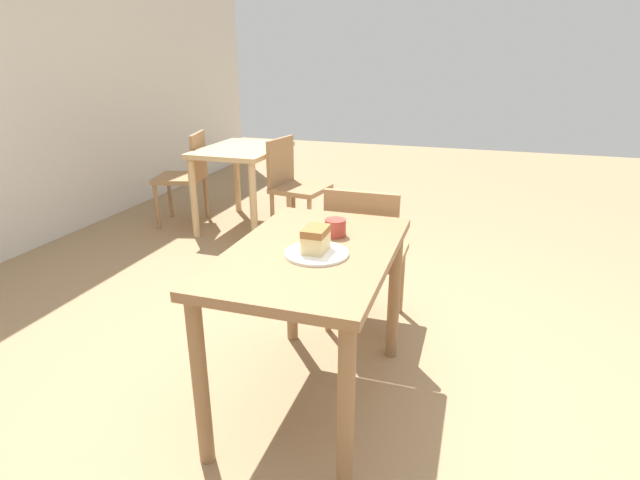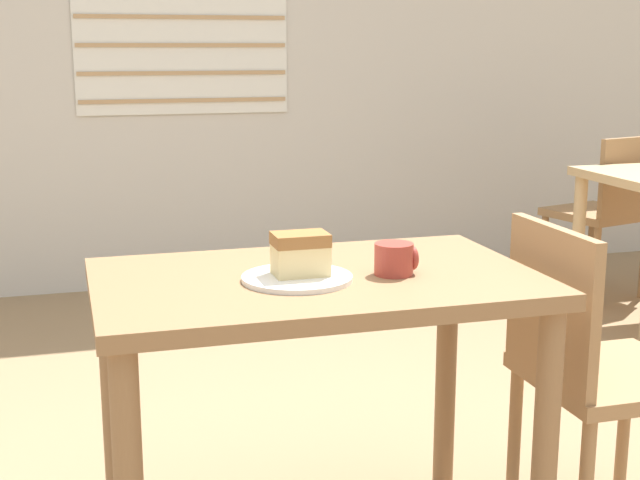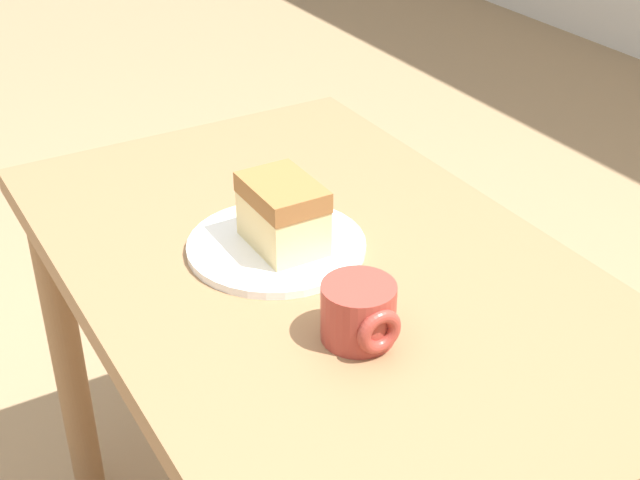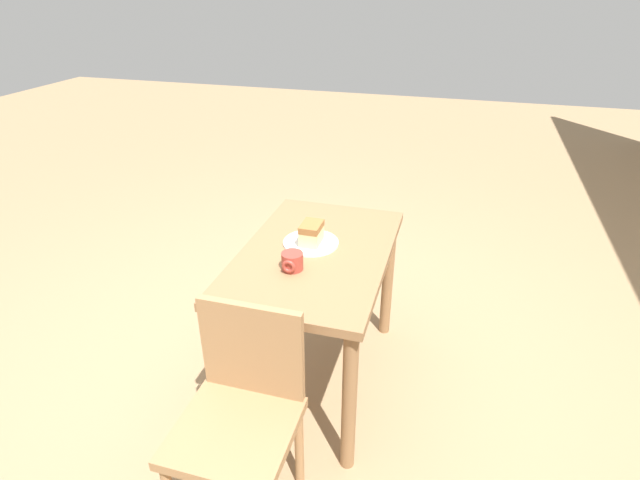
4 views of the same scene
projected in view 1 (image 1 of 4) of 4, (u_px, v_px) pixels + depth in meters
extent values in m
plane|color=#997A56|center=(354.00, 411.00, 2.24)|extent=(14.00, 14.00, 0.00)
cube|color=olive|center=(312.00, 253.00, 2.06)|extent=(1.05, 0.66, 0.04)
cylinder|color=olive|center=(346.00, 415.00, 1.69)|extent=(0.06, 0.06, 0.71)
cylinder|color=olive|center=(394.00, 295.00, 2.53)|extent=(0.06, 0.06, 0.71)
cylinder|color=olive|center=(200.00, 384.00, 1.85)|extent=(0.06, 0.06, 0.71)
cylinder|color=olive|center=(291.00, 281.00, 2.69)|extent=(0.06, 0.06, 0.71)
cube|color=tan|center=(242.00, 150.00, 4.42)|extent=(0.91, 0.66, 0.04)
cylinder|color=tan|center=(253.00, 204.00, 4.10)|extent=(0.06, 0.06, 0.69)
cylinder|color=tan|center=(289.00, 182.00, 4.83)|extent=(0.06, 0.06, 0.69)
cylinder|color=tan|center=(194.00, 199.00, 4.27)|extent=(0.06, 0.06, 0.69)
cylinder|color=tan|center=(237.00, 178.00, 4.99)|extent=(0.06, 0.06, 0.69)
cube|color=#9E754C|center=(367.00, 253.00, 2.85)|extent=(0.42, 0.42, 0.04)
cylinder|color=#9E754C|center=(401.00, 281.00, 3.04)|extent=(0.04, 0.04, 0.41)
cylinder|color=#9E754C|center=(345.00, 274.00, 3.14)|extent=(0.04, 0.04, 0.41)
cylinder|color=#9E754C|center=(391.00, 307.00, 2.72)|extent=(0.04, 0.04, 0.41)
cylinder|color=#9E754C|center=(328.00, 298.00, 2.82)|extent=(0.04, 0.04, 0.41)
cube|color=#9E754C|center=(361.00, 228.00, 2.60)|extent=(0.03, 0.40, 0.39)
cube|color=#9E754C|center=(301.00, 189.00, 4.22)|extent=(0.48, 0.48, 0.04)
cylinder|color=#9E754C|center=(309.00, 223.00, 4.08)|extent=(0.04, 0.04, 0.41)
cylinder|color=#9E754C|center=(329.00, 212.00, 4.38)|extent=(0.04, 0.04, 0.41)
cylinder|color=#9E754C|center=(273.00, 217.00, 4.23)|extent=(0.04, 0.04, 0.41)
cylinder|color=#9E754C|center=(294.00, 206.00, 4.53)|extent=(0.04, 0.04, 0.41)
cube|color=#9E754C|center=(281.00, 161.00, 4.23)|extent=(0.40, 0.09, 0.39)
cube|color=#9E754C|center=(180.00, 178.00, 4.59)|extent=(0.51, 0.51, 0.04)
cylinder|color=#9E754C|center=(170.00, 196.00, 4.85)|extent=(0.04, 0.04, 0.41)
cylinder|color=#9E754C|center=(157.00, 207.00, 4.51)|extent=(0.04, 0.04, 0.41)
cylinder|color=#9E754C|center=(206.00, 197.00, 4.83)|extent=(0.04, 0.04, 0.41)
cylinder|color=#9E754C|center=(196.00, 207.00, 4.50)|extent=(0.04, 0.04, 0.41)
cube|color=#9E754C|center=(199.00, 155.00, 4.51)|extent=(0.39, 0.13, 0.39)
cylinder|color=white|center=(317.00, 253.00, 1.99)|extent=(0.26, 0.26, 0.01)
cube|color=#E5CC89|center=(316.00, 243.00, 1.98)|extent=(0.12, 0.09, 0.07)
cube|color=#936033|center=(316.00, 231.00, 1.97)|extent=(0.13, 0.09, 0.03)
cylinder|color=#9E382D|center=(335.00, 228.00, 2.18)|extent=(0.09, 0.09, 0.08)
torus|color=#9E382D|center=(338.00, 224.00, 2.23)|extent=(0.02, 0.06, 0.06)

